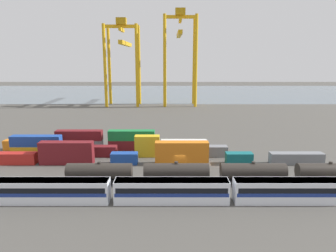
{
  "coord_description": "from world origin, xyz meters",
  "views": [
    {
      "loc": [
        -2.73,
        -66.73,
        23.71
      ],
      "look_at": [
        -2.87,
        20.82,
        4.5
      ],
      "focal_mm": 33.25,
      "sensor_mm": 36.0,
      "label": 1
    }
  ],
  "objects_px": {
    "shipping_container_6": "(240,158)",
    "gantry_crane_central": "(180,48)",
    "shipping_container_11": "(148,151)",
    "shipping_container_1": "(68,158)",
    "shipping_container_4": "(182,158)",
    "freight_tank_row": "(215,173)",
    "shipping_container_14": "(28,145)",
    "gantry_crane_west": "(124,53)",
    "shipping_container_19": "(184,145)",
    "shipping_container_17": "(132,145)",
    "passenger_train": "(172,190)"
  },
  "relations": [
    {
      "from": "shipping_container_6",
      "to": "gantry_crane_central",
      "type": "bearing_deg",
      "value": 96.31
    },
    {
      "from": "passenger_train",
      "to": "freight_tank_row",
      "type": "bearing_deg",
      "value": 42.59
    },
    {
      "from": "freight_tank_row",
      "to": "gantry_crane_central",
      "type": "height_order",
      "value": "gantry_crane_central"
    },
    {
      "from": "freight_tank_row",
      "to": "shipping_container_19",
      "type": "height_order",
      "value": "freight_tank_row"
    },
    {
      "from": "passenger_train",
      "to": "gantry_crane_central",
      "type": "height_order",
      "value": "gantry_crane_central"
    },
    {
      "from": "shipping_container_6",
      "to": "gantry_crane_central",
      "type": "height_order",
      "value": "gantry_crane_central"
    },
    {
      "from": "shipping_container_17",
      "to": "gantry_crane_central",
      "type": "distance_m",
      "value": 87.62
    },
    {
      "from": "shipping_container_4",
      "to": "shipping_container_19",
      "type": "height_order",
      "value": "same"
    },
    {
      "from": "freight_tank_row",
      "to": "shipping_container_17",
      "type": "distance_m",
      "value": 29.44
    },
    {
      "from": "shipping_container_17",
      "to": "shipping_container_19",
      "type": "relative_size",
      "value": 1.0
    },
    {
      "from": "gantry_crane_west",
      "to": "shipping_container_6",
      "type": "bearing_deg",
      "value": -67.51
    },
    {
      "from": "passenger_train",
      "to": "shipping_container_4",
      "type": "distance_m",
      "value": 19.46
    },
    {
      "from": "shipping_container_1",
      "to": "shipping_container_17",
      "type": "distance_m",
      "value": 17.61
    },
    {
      "from": "shipping_container_11",
      "to": "shipping_container_6",
      "type": "bearing_deg",
      "value": -14.8
    },
    {
      "from": "gantry_crane_central",
      "to": "shipping_container_14",
      "type": "bearing_deg",
      "value": -117.76
    },
    {
      "from": "shipping_container_1",
      "to": "shipping_container_6",
      "type": "distance_m",
      "value": 39.32
    },
    {
      "from": "shipping_container_19",
      "to": "shipping_container_14",
      "type": "bearing_deg",
      "value": 180.0
    },
    {
      "from": "shipping_container_1",
      "to": "shipping_container_4",
      "type": "relative_size",
      "value": 1.0
    },
    {
      "from": "shipping_container_4",
      "to": "shipping_container_1",
      "type": "bearing_deg",
      "value": 180.0
    },
    {
      "from": "gantry_crane_west",
      "to": "shipping_container_1",
      "type": "bearing_deg",
      "value": -90.21
    },
    {
      "from": "shipping_container_6",
      "to": "shipping_container_4",
      "type": "bearing_deg",
      "value": 180.0
    },
    {
      "from": "gantry_crane_west",
      "to": "freight_tank_row",
      "type": "bearing_deg",
      "value": -73.34
    },
    {
      "from": "shipping_container_14",
      "to": "shipping_container_6",
      "type": "bearing_deg",
      "value": -11.94
    },
    {
      "from": "shipping_container_19",
      "to": "gantry_crane_central",
      "type": "relative_size",
      "value": 0.26
    },
    {
      "from": "shipping_container_4",
      "to": "gantry_crane_central",
      "type": "relative_size",
      "value": 0.26
    },
    {
      "from": "shipping_container_6",
      "to": "gantry_crane_west",
      "type": "height_order",
      "value": "gantry_crane_west"
    },
    {
      "from": "shipping_container_6",
      "to": "gantry_crane_central",
      "type": "xyz_separation_m",
      "value": [
        -10.28,
        93.0,
        27.52
      ]
    },
    {
      "from": "shipping_container_19",
      "to": "gantry_crane_central",
      "type": "height_order",
      "value": "gantry_crane_central"
    },
    {
      "from": "shipping_container_6",
      "to": "shipping_container_14",
      "type": "distance_m",
      "value": 54.49
    },
    {
      "from": "shipping_container_1",
      "to": "gantry_crane_central",
      "type": "bearing_deg",
      "value": 72.66
    },
    {
      "from": "shipping_container_4",
      "to": "shipping_container_14",
      "type": "xyz_separation_m",
      "value": [
        -40.2,
        11.27,
        0.0
      ]
    },
    {
      "from": "shipping_container_1",
      "to": "shipping_container_11",
      "type": "distance_m",
      "value": 18.85
    },
    {
      "from": "shipping_container_11",
      "to": "gantry_crane_central",
      "type": "height_order",
      "value": "gantry_crane_central"
    },
    {
      "from": "freight_tank_row",
      "to": "shipping_container_1",
      "type": "relative_size",
      "value": 4.66
    },
    {
      "from": "passenger_train",
      "to": "shipping_container_1",
      "type": "height_order",
      "value": "passenger_train"
    },
    {
      "from": "freight_tank_row",
      "to": "shipping_container_17",
      "type": "xyz_separation_m",
      "value": [
        -18.47,
        22.91,
        -0.82
      ]
    },
    {
      "from": "shipping_container_14",
      "to": "shipping_container_17",
      "type": "distance_m",
      "value": 27.51
    },
    {
      "from": "shipping_container_4",
      "to": "shipping_container_19",
      "type": "bearing_deg",
      "value": 84.59
    },
    {
      "from": "shipping_container_1",
      "to": "shipping_container_19",
      "type": "bearing_deg",
      "value": 22.45
    },
    {
      "from": "shipping_container_1",
      "to": "gantry_crane_central",
      "type": "height_order",
      "value": "gantry_crane_central"
    },
    {
      "from": "shipping_container_14",
      "to": "gantry_crane_west",
      "type": "relative_size",
      "value": 0.28
    },
    {
      "from": "gantry_crane_central",
      "to": "freight_tank_row",
      "type": "bearing_deg",
      "value": -88.38
    },
    {
      "from": "freight_tank_row",
      "to": "shipping_container_11",
      "type": "height_order",
      "value": "freight_tank_row"
    },
    {
      "from": "passenger_train",
      "to": "shipping_container_11",
      "type": "relative_size",
      "value": 9.76
    },
    {
      "from": "shipping_container_4",
      "to": "passenger_train",
      "type": "bearing_deg",
      "value": -97.49
    },
    {
      "from": "passenger_train",
      "to": "gantry_crane_west",
      "type": "distance_m",
      "value": 118.3
    },
    {
      "from": "passenger_train",
      "to": "shipping_container_4",
      "type": "xyz_separation_m",
      "value": [
        2.53,
        19.28,
        -0.84
      ]
    },
    {
      "from": "shipping_container_1",
      "to": "gantry_crane_central",
      "type": "relative_size",
      "value": 0.26
    },
    {
      "from": "shipping_container_1",
      "to": "shipping_container_17",
      "type": "relative_size",
      "value": 1.0
    },
    {
      "from": "shipping_container_19",
      "to": "shipping_container_4",
      "type": "bearing_deg",
      "value": -95.41
    }
  ]
}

